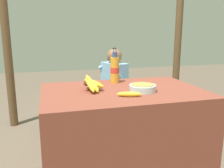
{
  "coord_description": "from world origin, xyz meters",
  "views": [
    {
      "loc": [
        -0.56,
        -1.73,
        1.24
      ],
      "look_at": [
        -0.08,
        0.05,
        0.83
      ],
      "focal_mm": 38.0,
      "sensor_mm": 36.0,
      "label": 1
    }
  ],
  "objects": [
    {
      "name": "banana_bunch_ripe",
      "position": [
        -0.25,
        0.03,
        0.86
      ],
      "size": [
        0.17,
        0.28,
        0.14
      ],
      "color": "#4C381E",
      "rests_on": "market_counter"
    },
    {
      "name": "support_post_near",
      "position": [
        -1.05,
        1.54,
        1.28
      ],
      "size": [
        0.1,
        0.1,
        2.55
      ],
      "color": "brown",
      "rests_on": "ground_plane"
    },
    {
      "name": "water_bottle",
      "position": [
        0.01,
        0.27,
        0.91
      ],
      "size": [
        0.08,
        0.08,
        0.3
      ],
      "color": "gold",
      "rests_on": "market_counter"
    },
    {
      "name": "market_counter",
      "position": [
        0.0,
        0.0,
        0.4
      ],
      "size": [
        1.26,
        0.84,
        0.79
      ],
      "color": "brown",
      "rests_on": "ground_plane"
    },
    {
      "name": "wooden_bench",
      "position": [
        0.16,
        1.12,
        0.34
      ],
      "size": [
        1.54,
        0.32,
        0.41
      ],
      "color": "brown",
      "rests_on": "ground_plane"
    },
    {
      "name": "serving_bowl",
      "position": [
        0.13,
        -0.09,
        0.82
      ],
      "size": [
        0.21,
        0.21,
        0.06
      ],
      "color": "silver",
      "rests_on": "market_counter"
    },
    {
      "name": "banana_bunch_green",
      "position": [
        -0.23,
        1.13,
        0.47
      ],
      "size": [
        0.16,
        0.27,
        0.13
      ],
      "color": "#4C381E",
      "rests_on": "wooden_bench"
    },
    {
      "name": "loose_banana_front",
      "position": [
        -0.02,
        -0.21,
        0.81
      ],
      "size": [
        0.18,
        0.09,
        0.04
      ],
      "rotation": [
        0.0,
        0.0,
        -0.29
      ],
      "color": "yellow",
      "rests_on": "market_counter"
    },
    {
      "name": "support_post_far",
      "position": [
        1.37,
        1.54,
        1.28
      ],
      "size": [
        0.1,
        0.1,
        2.55
      ],
      "color": "brown",
      "rests_on": "ground_plane"
    },
    {
      "name": "seated_vendor",
      "position": [
        0.19,
        1.08,
        0.6
      ],
      "size": [
        0.46,
        0.43,
        1.05
      ],
      "rotation": [
        0.0,
        0.0,
        3.44
      ],
      "color": "#564C60",
      "rests_on": "ground_plane"
    }
  ]
}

